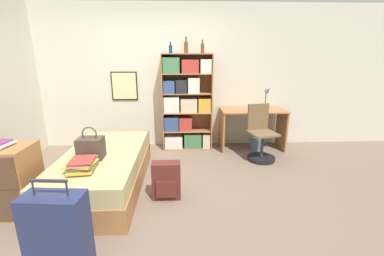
% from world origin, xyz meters
% --- Properties ---
extents(ground_plane, '(14.00, 14.00, 0.00)m').
position_xyz_m(ground_plane, '(0.00, 0.00, 0.00)').
color(ground_plane, '#756051').
extents(wall_back, '(10.00, 0.09, 2.60)m').
position_xyz_m(wall_back, '(-0.00, 1.73, 1.30)').
color(wall_back, beige).
rests_on(wall_back, ground_plane).
extents(bed, '(0.97, 1.97, 0.49)m').
position_xyz_m(bed, '(-0.62, 0.02, 0.24)').
color(bed, '#A36B3D').
rests_on(bed, ground_plane).
extents(handbag, '(0.29, 0.22, 0.40)m').
position_xyz_m(handbag, '(-0.69, -0.18, 0.62)').
color(handbag, '#47382D').
rests_on(handbag, bed).
extents(book_stack_on_bed, '(0.32, 0.39, 0.12)m').
position_xyz_m(book_stack_on_bed, '(-0.68, -0.51, 0.55)').
color(book_stack_on_bed, '#99894C').
rests_on(book_stack_on_bed, bed).
extents(suitcase, '(0.48, 0.26, 0.83)m').
position_xyz_m(suitcase, '(-0.57, -1.41, 0.35)').
color(suitcase, navy).
rests_on(suitcase, ground_plane).
extents(dresser, '(0.60, 0.49, 0.77)m').
position_xyz_m(dresser, '(-1.53, -0.51, 0.38)').
color(dresser, '#A36B3D').
rests_on(dresser, ground_plane).
extents(bookcase, '(0.90, 0.36, 1.73)m').
position_xyz_m(bookcase, '(0.48, 1.49, 0.85)').
color(bookcase, '#A36B3D').
rests_on(bookcase, ground_plane).
extents(bottle_green, '(0.06, 0.06, 0.19)m').
position_xyz_m(bottle_green, '(0.24, 1.45, 1.81)').
color(bottle_green, navy).
rests_on(bottle_green, bookcase).
extents(bottle_brown, '(0.07, 0.07, 0.27)m').
position_xyz_m(bottle_brown, '(0.50, 1.52, 1.84)').
color(bottle_brown, brown).
rests_on(bottle_brown, bookcase).
extents(bottle_clear, '(0.06, 0.06, 0.23)m').
position_xyz_m(bottle_clear, '(0.79, 1.49, 1.82)').
color(bottle_clear, brown).
rests_on(bottle_clear, bookcase).
extents(desk, '(1.17, 0.56, 0.75)m').
position_xyz_m(desk, '(1.72, 1.40, 0.52)').
color(desk, '#A36B3D').
rests_on(desk, ground_plane).
extents(desk_lamp, '(0.15, 0.10, 0.42)m').
position_xyz_m(desk_lamp, '(1.96, 1.41, 1.03)').
color(desk_lamp, navy).
rests_on(desk_lamp, desk).
extents(desk_chair, '(0.50, 0.50, 0.93)m').
position_xyz_m(desk_chair, '(1.73, 0.87, 0.30)').
color(desk_chair, black).
rests_on(desk_chair, ground_plane).
extents(backpack, '(0.34, 0.20, 0.47)m').
position_xyz_m(backpack, '(0.22, -0.31, 0.23)').
color(backpack, '#56231E').
rests_on(backpack, ground_plane).
extents(waste_bin, '(0.24, 0.24, 0.23)m').
position_xyz_m(waste_bin, '(1.81, 1.34, 0.11)').
color(waste_bin, slate).
rests_on(waste_bin, ground_plane).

